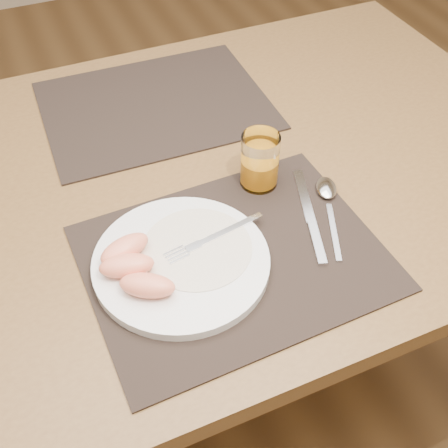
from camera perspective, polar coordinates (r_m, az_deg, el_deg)
ground at (r=1.62m, az=-2.25°, el=-15.15°), size 5.00×5.00×0.00m
table at (r=1.08m, az=-3.26°, el=2.02°), size 1.40×0.90×0.75m
placemat_near at (r=0.87m, az=1.03°, el=-3.44°), size 0.46×0.36×0.00m
placemat_far at (r=1.19m, az=-6.99°, el=11.89°), size 0.46×0.36×0.00m
plate at (r=0.86m, az=-4.36°, el=-3.86°), size 0.27×0.27×0.02m
plate_dressing at (r=0.86m, az=-2.76°, el=-2.42°), size 0.17×0.17×0.00m
fork at (r=0.87m, az=-1.76°, el=-1.68°), size 0.17×0.05×0.00m
knife at (r=0.93m, az=8.87°, el=0.17°), size 0.08×0.21×0.01m
spoon at (r=0.98m, az=10.46°, el=3.03°), size 0.10×0.18×0.01m
juice_glass at (r=0.96m, az=3.64°, el=6.20°), size 0.07×0.07×0.10m
grapefruit_wedges at (r=0.83m, az=-9.26°, el=-4.26°), size 0.11×0.15×0.03m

